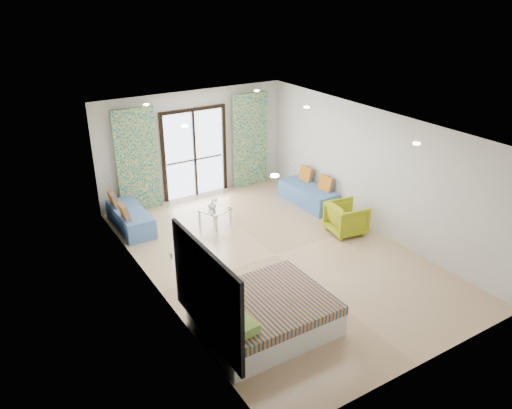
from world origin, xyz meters
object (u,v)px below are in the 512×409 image
daybed_left (130,218)px  armchair (347,217)px  coffee_table (215,211)px  bed (264,314)px  daybed_right (308,194)px

daybed_left → armchair: 4.82m
daybed_left → coffee_table: 1.91m
armchair → daybed_left: bearing=64.7°
daybed_left → coffee_table: daybed_left is taller
bed → coffee_table: bed is taller
daybed_left → coffee_table: bearing=-25.9°
bed → daybed_right: 5.06m
armchair → coffee_table: bearing=59.3°
daybed_right → coffee_table: 2.52m
bed → daybed_right: bearing=44.8°
daybed_right → armchair: daybed_right is taller
daybed_right → armchair: 1.71m
daybed_left → daybed_right: (4.23, -1.02, 0.01)m
coffee_table → daybed_left: bearing=154.1°
daybed_left → daybed_right: size_ratio=0.97×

